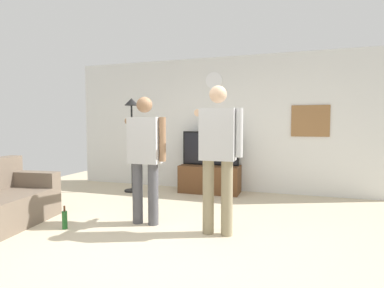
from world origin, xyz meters
name	(u,v)px	position (x,y,z in m)	size (l,w,h in m)	color
ground_plane	(163,241)	(0.00, 0.00, 0.00)	(8.40, 8.40, 0.00)	beige
back_wall	(219,124)	(0.00, 2.95, 1.35)	(6.40, 0.10, 2.70)	silver
tv_stand	(210,179)	(-0.11, 2.60, 0.27)	(1.17, 0.57, 0.54)	brown
television	(211,148)	(-0.11, 2.65, 0.87)	(1.13, 0.07, 0.67)	black
wall_clock	(214,81)	(-0.11, 2.89, 2.23)	(0.33, 0.33, 0.03)	white
framed_picture	(310,121)	(1.74, 2.90, 1.41)	(0.68, 0.04, 0.58)	olive
floor_lamp	(132,125)	(-1.61, 2.21, 1.33)	(0.32, 0.32, 1.86)	black
person_standing_nearer_lamp	(145,152)	(-0.47, 0.51, 0.97)	(0.60, 0.78, 1.71)	#4C4C51
person_standing_nearer_couch	(218,150)	(0.55, 0.42, 1.03)	(0.60, 0.78, 1.81)	gray
beverage_bottle	(65,220)	(-1.37, -0.01, 0.12)	(0.07, 0.07, 0.30)	#1E5923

